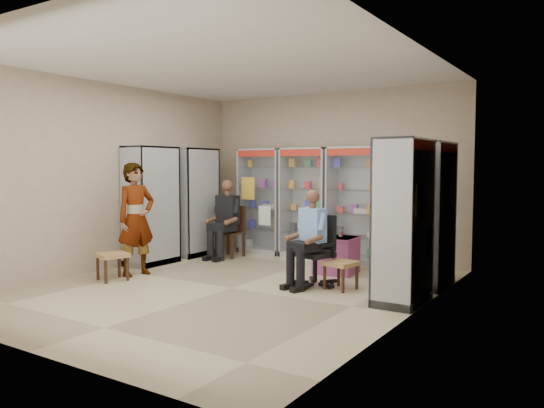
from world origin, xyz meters
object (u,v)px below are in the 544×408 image
Objects in this scene: pink_trunk at (336,255)px; wooden_chair at (230,232)px; woven_stool_a at (341,275)px; woven_stool_b at (113,267)px; cabinet_back_left at (263,201)px; cabinet_right_far at (430,214)px; cabinet_left_far at (194,202)px; standing_man at (136,219)px; office_chair at (315,250)px; seated_shopkeeper at (313,241)px; cabinet_left_near at (151,206)px; cabinet_right_near at (403,221)px; cabinet_back_right at (355,205)px; cabinet_back_mid at (306,203)px.

wooden_chair is at bearing 172.49° from pink_trunk.
woven_stool_b reaches higher than woven_stool_a.
cabinet_back_left and cabinet_right_far have the same top height.
standing_man is (0.48, -1.89, -0.14)m from cabinet_left_far.
woven_stool_a is at bearing 73.23° from cabinet_left_far.
cabinet_back_left is 3.37× the size of pink_trunk.
woven_stool_b is at bearing -94.61° from wooden_chair.
cabinet_left_far is 2.02× the size of office_chair.
cabinet_back_left is 5.19× the size of woven_stool_a.
seated_shopkeeper reaches higher than woven_stool_a.
standing_man is at bearing 14.32° from cabinet_left_far.
cabinet_left_near is 3.15m from seated_shopkeeper.
cabinet_right_near is 5.19× the size of woven_stool_a.
cabinet_right_near is 1.00× the size of cabinet_left_far.
cabinet_left_far is 1.10m from cabinet_left_near.
cabinet_back_right is 3.48m from cabinet_left_near.
cabinet_right_near is 4.10m from wooden_chair.
cabinet_left_far is at bearing 73.75° from cabinet_right_near.
seated_shopkeeper is at bearing 25.30° from woven_stool_b.
cabinet_right_near reaches higher than woven_stool_a.
cabinet_back_left is 1.59× the size of seated_shopkeeper.
cabinet_back_left reaches higher than pink_trunk.
woven_stool_a is at bearing 132.69° from cabinet_right_far.
cabinet_left_near reaches higher than office_chair.
cabinet_left_near is (-2.83, -2.03, 0.00)m from cabinet_back_right.
cabinet_back_left is 3.01m from seated_shopkeeper.
cabinet_back_mid is 2.71m from woven_stool_a.
office_chair is (2.44, -1.25, 0.03)m from wooden_chair.
pink_trunk is (-1.47, 0.10, -0.71)m from cabinet_right_far.
cabinet_left_far is (-1.88, -0.93, 0.00)m from cabinet_back_mid.
woven_stool_b is at bearing 118.36° from cabinet_right_far.
cabinet_right_near is (1.63, -2.23, 0.00)m from cabinet_back_right.
seated_shopkeeper is at bearing 70.62° from cabinet_left_far.
cabinet_back_mid is 2.82m from cabinet_right_far.
woven_stool_a is (-0.94, 0.24, -0.81)m from cabinet_right_near.
cabinet_right_near is (3.53, -2.23, 0.00)m from cabinet_back_left.
cabinet_left_far is 4.94× the size of woven_stool_b.
cabinet_back_left is at bearing 57.72° from cabinet_right_near.
cabinet_right_far reaches higher than woven_stool_a.
cabinet_right_far and cabinet_left_far have the same top height.
wooden_chair is at bearing 68.36° from cabinet_right_near.
cabinet_right_far is 3.84m from wooden_chair.
cabinet_right_far is 4.60m from woven_stool_b.
cabinet_right_far is 1.00× the size of cabinet_right_near.
cabinet_back_right reaches higher than wooden_chair.
seated_shopkeeper is at bearing -58.50° from cabinet_back_mid.
wooden_chair is 0.55× the size of standing_man.
woven_stool_b is at bearing 20.77° from cabinet_left_near.
woven_stool_a is at bearing -23.93° from wooden_chair.
cabinet_back_right is 5.19× the size of woven_stool_a.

